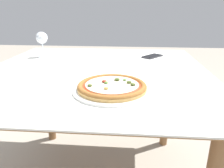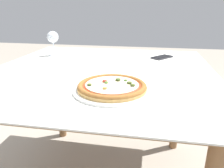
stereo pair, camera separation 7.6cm
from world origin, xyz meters
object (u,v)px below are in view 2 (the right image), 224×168
Objects in this scene: fork at (47,70)px; dining_table at (102,85)px; pizza_plate at (112,87)px; cell_phone at (162,57)px; wine_glass_far_left at (53,38)px.

dining_table is at bearing 11.77° from fork.
dining_table is 3.86× the size of pizza_plate.
dining_table is 7.56× the size of cell_phone.
pizza_plate is 0.45m from fork.
pizza_plate is at bearing -48.96° from wine_glass_far_left.
dining_table is at bearing -133.54° from cell_phone.
dining_table is 0.33m from pizza_plate.
pizza_plate is 1.88× the size of wine_glass_far_left.
cell_phone is at bearing 33.41° from fork.
pizza_plate is 0.66m from cell_phone.
wine_glass_far_left is at bearing 131.04° from pizza_plate.
cell_phone reaches higher than fork.
pizza_plate is 0.76m from wine_glass_far_left.
fork is (-0.39, 0.23, -0.01)m from pizza_plate.
wine_glass_far_left reaches higher than cell_phone.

